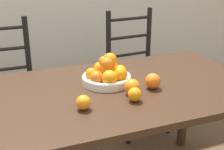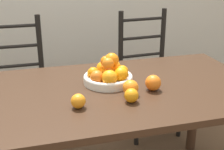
{
  "view_description": "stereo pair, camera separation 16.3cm",
  "coord_description": "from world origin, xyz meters",
  "px_view_note": "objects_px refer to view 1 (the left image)",
  "views": [
    {
      "loc": [
        -0.42,
        -1.41,
        1.4
      ],
      "look_at": [
        0.14,
        0.0,
        0.81
      ],
      "focal_mm": 50.0,
      "sensor_mm": 36.0,
      "label": 1
    },
    {
      "loc": [
        -0.27,
        -1.46,
        1.4
      ],
      "look_at": [
        0.14,
        0.0,
        0.81
      ],
      "focal_mm": 50.0,
      "sensor_mm": 36.0,
      "label": 2
    }
  ],
  "objects_px": {
    "chair_left": "(6,95)",
    "orange_loose_2": "(153,81)",
    "orange_loose_3": "(83,103)",
    "chair_right": "(136,76)",
    "orange_loose_1": "(135,95)",
    "fruit_bowl": "(107,75)",
    "orange_loose_0": "(132,87)"
  },
  "relations": [
    {
      "from": "chair_left",
      "to": "orange_loose_2",
      "type": "bearing_deg",
      "value": -48.95
    },
    {
      "from": "orange_loose_3",
      "to": "chair_right",
      "type": "distance_m",
      "value": 1.21
    },
    {
      "from": "orange_loose_1",
      "to": "chair_left",
      "type": "bearing_deg",
      "value": 120.99
    },
    {
      "from": "chair_left",
      "to": "chair_right",
      "type": "relative_size",
      "value": 1.0
    },
    {
      "from": "fruit_bowl",
      "to": "orange_loose_2",
      "type": "relative_size",
      "value": 3.27
    },
    {
      "from": "orange_loose_1",
      "to": "chair_left",
      "type": "distance_m",
      "value": 1.13
    },
    {
      "from": "fruit_bowl",
      "to": "chair_right",
      "type": "bearing_deg",
      "value": 52.68
    },
    {
      "from": "fruit_bowl",
      "to": "orange_loose_0",
      "type": "height_order",
      "value": "fruit_bowl"
    },
    {
      "from": "fruit_bowl",
      "to": "orange_loose_1",
      "type": "xyz_separation_m",
      "value": [
        0.04,
        -0.26,
        -0.01
      ]
    },
    {
      "from": "orange_loose_2",
      "to": "chair_left",
      "type": "height_order",
      "value": "chair_left"
    },
    {
      "from": "orange_loose_1",
      "to": "orange_loose_2",
      "type": "height_order",
      "value": "orange_loose_2"
    },
    {
      "from": "orange_loose_0",
      "to": "orange_loose_2",
      "type": "height_order",
      "value": "orange_loose_2"
    },
    {
      "from": "orange_loose_0",
      "to": "orange_loose_1",
      "type": "relative_size",
      "value": 1.15
    },
    {
      "from": "orange_loose_2",
      "to": "chair_left",
      "type": "distance_m",
      "value": 1.14
    },
    {
      "from": "orange_loose_3",
      "to": "chair_left",
      "type": "bearing_deg",
      "value": 108.27
    },
    {
      "from": "orange_loose_1",
      "to": "orange_loose_2",
      "type": "bearing_deg",
      "value": 34.13
    },
    {
      "from": "fruit_bowl",
      "to": "chair_left",
      "type": "bearing_deg",
      "value": 127.79
    },
    {
      "from": "chair_left",
      "to": "chair_right",
      "type": "xyz_separation_m",
      "value": [
        1.03,
        -0.0,
        0.0
      ]
    },
    {
      "from": "orange_loose_1",
      "to": "orange_loose_2",
      "type": "relative_size",
      "value": 0.83
    },
    {
      "from": "chair_right",
      "to": "orange_loose_1",
      "type": "bearing_deg",
      "value": -120.58
    },
    {
      "from": "fruit_bowl",
      "to": "chair_right",
      "type": "xyz_separation_m",
      "value": [
        0.51,
        0.67,
        -0.32
      ]
    },
    {
      "from": "orange_loose_0",
      "to": "orange_loose_1",
      "type": "bearing_deg",
      "value": -106.05
    },
    {
      "from": "orange_loose_0",
      "to": "chair_right",
      "type": "height_order",
      "value": "chair_right"
    },
    {
      "from": "fruit_bowl",
      "to": "orange_loose_3",
      "type": "relative_size",
      "value": 3.94
    },
    {
      "from": "orange_loose_3",
      "to": "chair_right",
      "type": "height_order",
      "value": "chair_right"
    },
    {
      "from": "orange_loose_3",
      "to": "chair_right",
      "type": "relative_size",
      "value": 0.07
    },
    {
      "from": "orange_loose_0",
      "to": "chair_right",
      "type": "bearing_deg",
      "value": 62.49
    },
    {
      "from": "orange_loose_3",
      "to": "chair_right",
      "type": "bearing_deg",
      "value": 52.03
    },
    {
      "from": "orange_loose_2",
      "to": "chair_left",
      "type": "xyz_separation_m",
      "value": [
        -0.72,
        0.83,
        -0.31
      ]
    },
    {
      "from": "fruit_bowl",
      "to": "orange_loose_1",
      "type": "distance_m",
      "value": 0.27
    },
    {
      "from": "orange_loose_1",
      "to": "orange_loose_3",
      "type": "distance_m",
      "value": 0.26
    },
    {
      "from": "chair_left",
      "to": "chair_right",
      "type": "distance_m",
      "value": 1.03
    }
  ]
}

